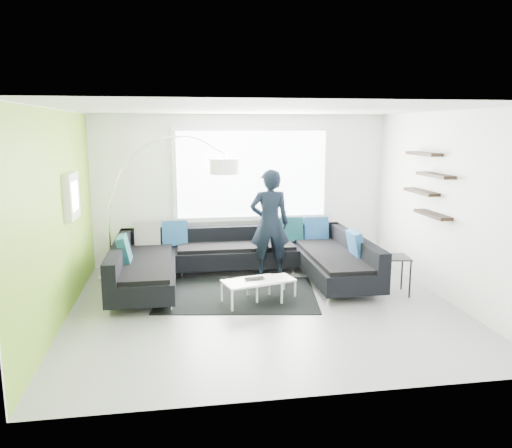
{
  "coord_description": "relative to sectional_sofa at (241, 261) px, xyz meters",
  "views": [
    {
      "loc": [
        -1.21,
        -6.77,
        2.55
      ],
      "look_at": [
        0.02,
        0.9,
        1.05
      ],
      "focal_mm": 35.0,
      "sensor_mm": 36.0,
      "label": 1
    }
  ],
  "objects": [
    {
      "name": "side_table",
      "position": [
        2.27,
        -0.86,
        -0.09
      ],
      "size": [
        0.49,
        0.49,
        0.6
      ],
      "primitive_type": "cube",
      "rotation": [
        0.0,
        0.0,
        -0.13
      ],
      "color": "black",
      "rests_on": "ground"
    },
    {
      "name": "person",
      "position": [
        0.54,
        0.39,
        0.55
      ],
      "size": [
        0.71,
        0.49,
        1.87
      ],
      "primitive_type": "imported",
      "rotation": [
        0.0,
        0.0,
        3.11
      ],
      "color": "black",
      "rests_on": "ground"
    },
    {
      "name": "laptop",
      "position": [
        0.08,
        -0.93,
        -0.03
      ],
      "size": [
        0.35,
        0.28,
        0.02
      ],
      "primitive_type": "imported",
      "rotation": [
        0.0,
        0.0,
        0.14
      ],
      "color": "black",
      "rests_on": "coffee_table"
    },
    {
      "name": "room_shell",
      "position": [
        0.23,
        -0.9,
        1.42
      ],
      "size": [
        5.54,
        5.04,
        2.82
      ],
      "color": "white",
      "rests_on": "ground"
    },
    {
      "name": "ground",
      "position": [
        0.19,
        -1.11,
        -0.39
      ],
      "size": [
        5.5,
        5.5,
        0.0
      ],
      "primitive_type": "plane",
      "color": "gray",
      "rests_on": "ground"
    },
    {
      "name": "arc_lamp",
      "position": [
        -2.16,
        0.62,
        0.82
      ],
      "size": [
        2.24,
        0.57,
        2.43
      ],
      "primitive_type": null,
      "rotation": [
        0.0,
        0.0,
        -0.01
      ],
      "color": "silver",
      "rests_on": "ground"
    },
    {
      "name": "rug",
      "position": [
        -0.13,
        -0.52,
        -0.38
      ],
      "size": [
        2.64,
        2.09,
        0.01
      ],
      "primitive_type": "cube",
      "rotation": [
        0.0,
        0.0,
        -0.15
      ],
      "color": "black",
      "rests_on": "ground"
    },
    {
      "name": "coffee_table",
      "position": [
        0.2,
        -0.83,
        -0.22
      ],
      "size": [
        1.18,
        0.87,
        0.35
      ],
      "primitive_type": "cube",
      "rotation": [
        0.0,
        0.0,
        0.26
      ],
      "color": "white",
      "rests_on": "ground"
    },
    {
      "name": "sectional_sofa",
      "position": [
        0.0,
        0.0,
        0.0
      ],
      "size": [
        4.1,
        2.55,
        0.88
      ],
      "rotation": [
        0.0,
        0.0,
        -0.0
      ],
      "color": "black",
      "rests_on": "ground"
    }
  ]
}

